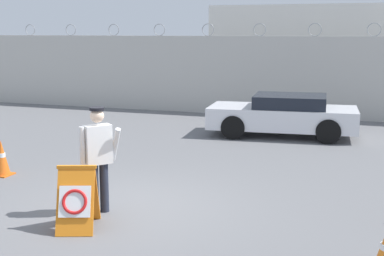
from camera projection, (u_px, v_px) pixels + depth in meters
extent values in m
plane|color=slate|center=(123.00, 207.00, 9.43)|extent=(90.00, 90.00, 0.00)
cube|color=beige|center=(259.00, 76.00, 19.54)|extent=(36.00, 0.30, 2.89)
torus|color=gray|center=(30.00, 30.00, 22.40)|extent=(0.47, 0.03, 0.47)
torus|color=gray|center=(71.00, 30.00, 21.76)|extent=(0.47, 0.03, 0.47)
torus|color=gray|center=(114.00, 30.00, 21.13)|extent=(0.47, 0.03, 0.47)
torus|color=gray|center=(159.00, 30.00, 20.50)|extent=(0.47, 0.03, 0.47)
torus|color=gray|center=(208.00, 30.00, 19.87)|extent=(0.47, 0.03, 0.47)
torus|color=gray|center=(260.00, 30.00, 19.24)|extent=(0.47, 0.03, 0.47)
torus|color=gray|center=(315.00, 30.00, 18.61)|extent=(0.47, 0.03, 0.47)
torus|color=gray|center=(374.00, 30.00, 17.98)|extent=(0.47, 0.03, 0.47)
cube|color=silver|center=(321.00, 55.00, 23.03)|extent=(8.62, 5.04, 4.09)
cube|color=orange|center=(75.00, 202.00, 8.20)|extent=(0.68, 0.59, 0.98)
cube|color=orange|center=(80.00, 194.00, 8.58)|extent=(0.68, 0.59, 0.98)
cube|color=orange|center=(77.00, 167.00, 8.30)|extent=(0.59, 0.26, 0.05)
cube|color=white|center=(75.00, 202.00, 8.16)|extent=(0.52, 0.35, 0.46)
torus|color=red|center=(75.00, 202.00, 8.15)|extent=(0.43, 0.31, 0.38)
cylinder|color=#232838|center=(94.00, 189.00, 9.06)|extent=(0.15, 0.15, 0.86)
cylinder|color=#232838|center=(104.00, 187.00, 9.15)|extent=(0.15, 0.15, 0.86)
cube|color=silver|center=(98.00, 144.00, 8.97)|extent=(0.45, 0.49, 0.66)
sphere|color=beige|center=(97.00, 116.00, 8.88)|extent=(0.23, 0.23, 0.23)
cylinder|color=silver|center=(82.00, 146.00, 8.82)|extent=(0.09, 0.09, 0.63)
cylinder|color=silver|center=(115.00, 144.00, 9.03)|extent=(0.33, 0.29, 0.61)
cylinder|color=black|center=(97.00, 109.00, 8.86)|extent=(0.24, 0.24, 0.05)
cube|color=orange|center=(3.00, 174.00, 11.54)|extent=(0.39, 0.39, 0.03)
cone|color=orange|center=(2.00, 157.00, 11.47)|extent=(0.33, 0.33, 0.74)
cylinder|color=white|center=(1.00, 155.00, 11.46)|extent=(0.17, 0.17, 0.10)
cylinder|color=black|center=(233.00, 127.00, 15.31)|extent=(0.70, 0.26, 0.69)
cylinder|color=black|center=(242.00, 118.00, 16.93)|extent=(0.70, 0.26, 0.69)
cylinder|color=black|center=(328.00, 132.00, 14.69)|extent=(0.70, 0.26, 0.69)
cylinder|color=black|center=(328.00, 122.00, 16.31)|extent=(0.70, 0.26, 0.69)
cube|color=silver|center=(282.00, 117.00, 15.78)|extent=(4.43, 2.20, 0.62)
cube|color=black|center=(290.00, 101.00, 15.64)|extent=(2.20, 1.81, 0.36)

